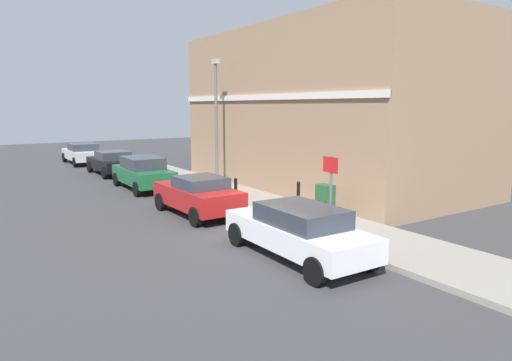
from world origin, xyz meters
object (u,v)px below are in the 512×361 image
(utility_cabinet, at_px, (325,203))
(street_sign, at_px, (331,184))
(car_green, at_px, (143,172))
(car_red, at_px, (198,195))
(car_silver, at_px, (83,153))
(bollard_near_cabinet, at_px, (298,195))
(car_white, at_px, (298,230))
(bollard_far_kerb, at_px, (236,191))
(car_black, at_px, (112,162))
(lamppost, at_px, (216,117))

(utility_cabinet, bearing_deg, street_sign, -128.16)
(car_green, bearing_deg, car_red, 179.64)
(car_red, relative_size, car_silver, 0.92)
(utility_cabinet, distance_m, bollard_near_cabinet, 1.52)
(car_white, height_order, bollard_near_cabinet, car_white)
(car_green, bearing_deg, bollard_far_kerb, -165.42)
(car_black, distance_m, car_silver, 5.91)
(bollard_near_cabinet, relative_size, street_sign, 0.45)
(utility_cabinet, xyz_separation_m, bollard_far_kerb, (-1.35, 3.41, 0.02))
(car_white, distance_m, car_green, 11.46)
(car_red, bearing_deg, bollard_far_kerb, -89.70)
(car_green, relative_size, bollard_near_cabinet, 4.06)
(car_silver, bearing_deg, utility_cabinet, -172.58)
(car_silver, bearing_deg, car_white, 179.58)
(utility_cabinet, bearing_deg, car_green, 106.73)
(car_red, height_order, lamppost, lamppost)
(street_sign, relative_size, lamppost, 0.40)
(car_white, height_order, lamppost, lamppost)
(lamppost, bearing_deg, car_red, -125.72)
(car_white, xyz_separation_m, car_green, (0.03, 11.46, 0.06))
(bollard_far_kerb, bearing_deg, utility_cabinet, -68.47)
(car_green, xyz_separation_m, lamppost, (2.94, -1.70, 2.52))
(bollard_near_cabinet, distance_m, street_sign, 3.49)
(car_silver, distance_m, utility_cabinet, 20.81)
(car_black, xyz_separation_m, bollard_near_cabinet, (2.78, -13.19, 0.01))
(bollard_near_cabinet, bearing_deg, street_sign, -113.34)
(utility_cabinet, bearing_deg, car_white, -142.68)
(utility_cabinet, distance_m, bollard_far_kerb, 3.67)
(utility_cabinet, bearing_deg, bollard_far_kerb, 111.53)
(car_white, height_order, car_green, car_green)
(street_sign, xyz_separation_m, lamppost, (1.37, 9.17, 1.64))
(car_red, height_order, bollard_near_cabinet, car_red)
(car_white, relative_size, car_red, 1.13)
(street_sign, bearing_deg, car_silver, 94.38)
(car_black, height_order, utility_cabinet, car_black)
(car_black, height_order, bollard_far_kerb, car_black)
(car_silver, height_order, bollard_far_kerb, car_silver)
(car_white, bearing_deg, car_black, 0.27)
(bollard_far_kerb, bearing_deg, car_red, -178.34)
(car_black, distance_m, bollard_far_kerb, 11.37)
(car_red, relative_size, street_sign, 1.71)
(bollard_near_cabinet, relative_size, bollard_far_kerb, 1.00)
(car_black, relative_size, car_silver, 0.96)
(car_red, height_order, car_green, car_green)
(car_silver, bearing_deg, car_green, 179.99)
(car_red, relative_size, utility_cabinet, 3.43)
(street_sign, bearing_deg, car_green, 98.22)
(lamppost, bearing_deg, car_black, 111.62)
(car_black, distance_m, utility_cabinet, 14.95)
(car_red, height_order, utility_cabinet, car_red)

